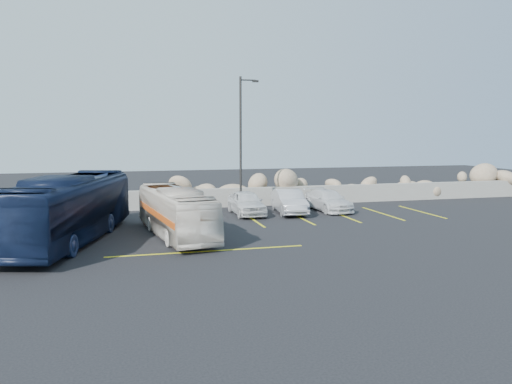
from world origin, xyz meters
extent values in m
plane|color=black|center=(0.00, 0.00, 0.00)|extent=(90.00, 90.00, 0.00)
cube|color=gray|center=(0.00, 12.00, 0.60)|extent=(60.00, 0.40, 1.20)
cube|color=gold|center=(-2.50, 7.00, 0.01)|extent=(0.12, 5.00, 0.01)
cube|color=gold|center=(2.60, 7.00, 0.01)|extent=(0.12, 5.00, 0.01)
cube|color=gold|center=(5.30, 7.00, 0.01)|extent=(0.12, 5.00, 0.01)
cube|color=gold|center=(7.90, 7.00, 0.01)|extent=(0.12, 5.00, 0.01)
cube|color=gold|center=(10.50, 7.00, 0.01)|extent=(0.12, 5.00, 0.01)
cube|color=gold|center=(13.10, 7.00, 0.01)|extent=(0.12, 5.00, 0.01)
cube|color=gold|center=(-1.00, 0.20, 0.01)|extent=(8.00, 0.12, 0.01)
cylinder|color=#2B2926|center=(2.50, 9.50, 4.00)|extent=(0.14, 0.14, 8.00)
cylinder|color=#2B2926|center=(2.95, 9.50, 7.80)|extent=(0.90, 0.08, 0.08)
cube|color=#2B2926|center=(3.40, 9.50, 7.75)|extent=(0.35, 0.18, 0.12)
imported|color=silver|center=(-1.93, 3.61, 1.12)|extent=(3.08, 8.22, 2.24)
imported|color=#0F1934|center=(-6.51, 3.46, 1.46)|extent=(5.08, 10.74, 2.91)
imported|color=silver|center=(2.65, 8.71, 0.70)|extent=(1.71, 4.13, 1.40)
imported|color=#B7B7BC|center=(5.21, 8.52, 0.70)|extent=(1.92, 4.38, 1.40)
imported|color=silver|center=(7.84, 8.90, 0.63)|extent=(2.02, 4.41, 1.25)
camera|label=1|loc=(-4.05, -19.27, 4.71)|focal=35.00mm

